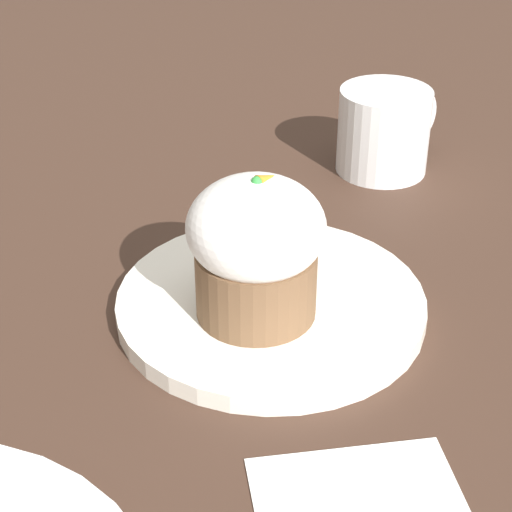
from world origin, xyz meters
name	(u,v)px	position (x,y,z in m)	size (l,w,h in m)	color
ground_plane	(271,312)	(0.00, 0.00, 0.00)	(4.00, 4.00, 0.00)	#3D281E
dessert_plate	(271,304)	(0.00, 0.00, 0.01)	(0.22, 0.22, 0.01)	white
carrot_cake	(256,248)	(-0.02, -0.01, 0.07)	(0.09, 0.09, 0.11)	brown
spoon	(270,286)	(0.01, 0.01, 0.02)	(0.11, 0.10, 0.01)	silver
coffee_cup	(385,130)	(0.24, 0.10, 0.04)	(0.12, 0.09, 0.08)	white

